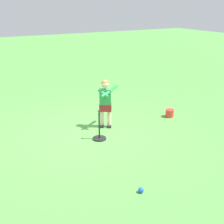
% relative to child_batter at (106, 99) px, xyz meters
% --- Properties ---
extents(ground_plane, '(40.00, 40.00, 0.00)m').
position_rel_child_batter_xyz_m(ground_plane, '(0.60, 0.13, -0.65)').
color(ground_plane, '#519942').
extents(child_batter, '(0.57, 0.39, 1.08)m').
position_rel_child_batter_xyz_m(child_batter, '(0.00, 0.00, 0.00)').
color(child_batter, '#232328').
rests_on(child_batter, ground).
extents(play_ball_center_lawn, '(0.09, 0.09, 0.09)m').
position_rel_child_batter_xyz_m(play_ball_center_lawn, '(0.72, 2.45, -0.61)').
color(play_ball_center_lawn, blue).
rests_on(play_ball_center_lawn, ground).
extents(batting_tee, '(0.28, 0.28, 0.62)m').
position_rel_child_batter_xyz_m(batting_tee, '(0.43, 0.51, -0.55)').
color(batting_tee, black).
rests_on(batting_tee, ground).
extents(toy_bucket, '(0.22, 0.22, 0.19)m').
position_rel_child_batter_xyz_m(toy_bucket, '(-1.65, 0.22, -0.55)').
color(toy_bucket, red).
rests_on(toy_bucket, ground).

